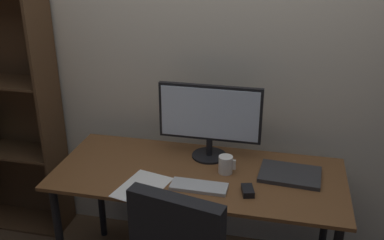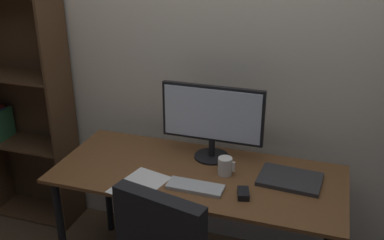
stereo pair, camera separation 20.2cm
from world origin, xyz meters
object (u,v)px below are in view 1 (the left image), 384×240
at_px(mouse, 248,191).
at_px(monitor, 210,117).
at_px(keyboard, 199,187).
at_px(desk, 198,186).
at_px(coffee_mug, 226,165).
at_px(bookshelf, 9,116).
at_px(laptop, 290,174).

bearing_deg(mouse, monitor, 112.32).
height_order(monitor, keyboard, monitor).
bearing_deg(desk, monitor, 83.04).
bearing_deg(coffee_mug, monitor, 126.83).
bearing_deg(desk, bookshelf, 166.23).
bearing_deg(bookshelf, monitor, -5.81).
height_order(mouse, bookshelf, bookshelf).
relative_size(mouse, bookshelf, 0.06).
relative_size(desk, monitor, 2.70).
distance_m(keyboard, mouse, 0.25).
bearing_deg(mouse, keyboard, 166.33).
bearing_deg(desk, mouse, -27.97).
bearing_deg(monitor, keyboard, -88.00).
xyz_separation_m(mouse, laptop, (0.20, 0.22, -0.01)).
relative_size(desk, coffee_mug, 16.04).
relative_size(keyboard, coffee_mug, 2.97).
bearing_deg(laptop, keyboard, -149.61).
bearing_deg(mouse, coffee_mug, 112.59).
bearing_deg(coffee_mug, laptop, 6.09).
distance_m(desk, laptop, 0.50).
bearing_deg(monitor, laptop, -15.06).
relative_size(keyboard, laptop, 0.91).
bearing_deg(laptop, bookshelf, 175.86).
bearing_deg(monitor, coffee_mug, -53.17).
bearing_deg(monitor, desk, -96.96).
xyz_separation_m(keyboard, coffee_mug, (0.11, 0.19, 0.04)).
xyz_separation_m(monitor, keyboard, (0.01, -0.35, -0.24)).
xyz_separation_m(desk, keyboard, (0.04, -0.15, 0.10)).
height_order(monitor, mouse, monitor).
bearing_deg(mouse, desk, 137.22).
height_order(desk, bookshelf, bookshelf).
relative_size(desk, laptop, 4.89).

